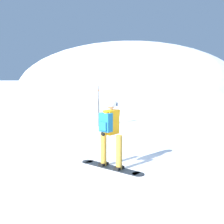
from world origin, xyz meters
TOP-DOWN VIEW (x-y plane):
  - ground_plane at (0.00, 0.00)m, footprint 300.00×300.00m
  - ridge_peak_main at (3.30, 38.03)m, footprint 34.30×30.87m
  - snowboarder_main at (-0.13, -0.18)m, footprint 1.49×1.26m
  - piste_marker_near at (-0.59, 5.68)m, footprint 0.20×0.20m
  - rock_dark at (0.08, 6.67)m, footprint 0.54×0.46m

SIDE VIEW (x-z plane):
  - ground_plane at x=0.00m, z-range 0.00..0.00m
  - ridge_peak_main at x=3.30m, z-range -7.47..7.47m
  - rock_dark at x=0.08m, z-range -0.19..0.19m
  - snowboarder_main at x=-0.13m, z-range 0.06..1.78m
  - piste_marker_near at x=-0.59m, z-range 0.13..2.01m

